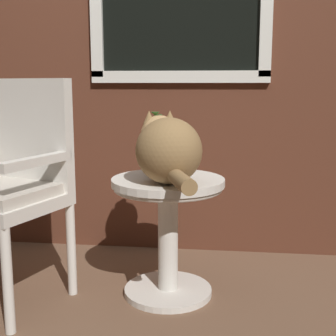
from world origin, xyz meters
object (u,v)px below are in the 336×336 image
object	(u,v)px
wicker_side_table	(168,216)
cat	(167,148)
pewter_vase_with_ivy	(158,156)
wicker_chair	(13,178)

from	to	relation	value
wicker_side_table	cat	size ratio (longest dim) A/B	0.91
cat	pewter_vase_with_ivy	bearing A→B (deg)	111.50
wicker_side_table	cat	distance (m)	0.36
wicker_side_table	wicker_chair	size ratio (longest dim) A/B	0.56
wicker_side_table	wicker_chair	bearing A→B (deg)	-171.17
wicker_chair	pewter_vase_with_ivy	xyz separation A→B (m)	(0.67, 0.19, 0.09)
wicker_chair	cat	world-z (taller)	wicker_chair
wicker_side_table	wicker_chair	xyz separation A→B (m)	(-0.72, -0.11, 0.20)
pewter_vase_with_ivy	cat	bearing A→B (deg)	-68.50
wicker_chair	cat	distance (m)	0.75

